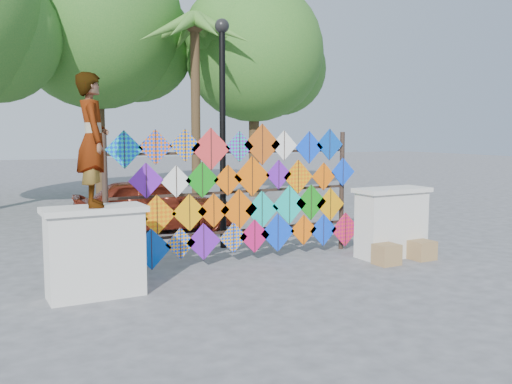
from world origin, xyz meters
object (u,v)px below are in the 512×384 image
kite_rack (243,194)px  sedan (154,204)px  vendor_woman (93,140)px  lamppost (222,112)px

kite_rack → sedan: size_ratio=1.35×
vendor_woman → lamppost: bearing=-46.4°
sedan → vendor_woman: bearing=163.8°
sedan → lamppost: bearing=-154.7°
vendor_woman → lamppost: 3.74m
lamppost → vendor_woman: bearing=-143.6°
kite_rack → lamppost: 1.97m
vendor_woman → kite_rack: bearing=-64.4°
vendor_woman → lamppost: lamppost is taller
kite_rack → vendor_woman: vendor_woman is taller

